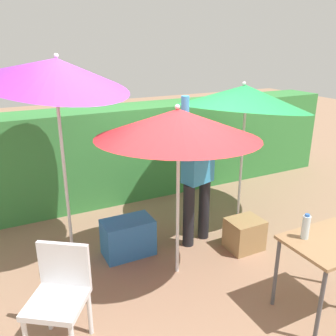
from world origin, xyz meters
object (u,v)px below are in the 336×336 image
object	(u,v)px
umbrella_yellow	(178,124)
bottle_water	(306,227)
chair_plastic	(60,292)
crate_cardboard	(244,234)
umbrella_orange	(245,97)
cooler_box	(128,237)
umbrella_rainbow	(56,72)
person_vendor	(198,173)
folding_table	(330,249)

from	to	relation	value
umbrella_yellow	bottle_water	world-z (taller)	umbrella_yellow
chair_plastic	bottle_water	size ratio (longest dim) A/B	3.71
crate_cardboard	bottle_water	distance (m)	1.28
umbrella_orange	crate_cardboard	world-z (taller)	umbrella_orange
chair_plastic	cooler_box	world-z (taller)	chair_plastic
umbrella_rainbow	person_vendor	size ratio (longest dim) A/B	1.31
umbrella_rainbow	crate_cardboard	xyz separation A→B (m)	(1.92, -0.82, -1.95)
cooler_box	crate_cardboard	size ratio (longest dim) A/B	1.42
cooler_box	umbrella_yellow	bearing A→B (deg)	-58.14
umbrella_rainbow	umbrella_orange	distance (m)	2.44
folding_table	umbrella_orange	bearing A→B (deg)	75.74
umbrella_yellow	cooler_box	xyz separation A→B (m)	(-0.35, 0.57, -1.46)
umbrella_rainbow	umbrella_orange	bearing A→B (deg)	-0.64
cooler_box	umbrella_rainbow	bearing A→B (deg)	153.70
umbrella_rainbow	cooler_box	distance (m)	2.03
umbrella_orange	folding_table	xyz separation A→B (m)	(-0.51, -1.99, -1.07)
folding_table	bottle_water	world-z (taller)	bottle_water
folding_table	crate_cardboard	bearing A→B (deg)	89.03
chair_plastic	folding_table	distance (m)	2.39
person_vendor	folding_table	xyz separation A→B (m)	(0.42, -1.62, -0.27)
folding_table	umbrella_yellow	bearing A→B (deg)	129.39
chair_plastic	cooler_box	distance (m)	1.44
umbrella_rainbow	umbrella_yellow	distance (m)	1.36
person_vendor	umbrella_rainbow	bearing A→B (deg)	164.81
umbrella_yellow	person_vendor	xyz separation A→B (m)	(0.53, 0.46, -0.75)
umbrella_orange	bottle_water	distance (m)	2.16
crate_cardboard	umbrella_orange	bearing A→B (deg)	58.40
umbrella_yellow	person_vendor	size ratio (longest dim) A/B	1.00
umbrella_rainbow	folding_table	distance (m)	3.14
umbrella_orange	chair_plastic	size ratio (longest dim) A/B	2.31
chair_plastic	cooler_box	xyz separation A→B (m)	(0.97, 1.02, -0.29)
umbrella_yellow	chair_plastic	size ratio (longest dim) A/B	2.11
person_vendor	cooler_box	world-z (taller)	person_vendor
umbrella_yellow	cooler_box	bearing A→B (deg)	121.86
umbrella_orange	chair_plastic	bearing A→B (deg)	-155.16
umbrella_rainbow	crate_cardboard	size ratio (longest dim) A/B	5.90
umbrella_yellow	bottle_water	size ratio (longest dim) A/B	7.84
umbrella_rainbow	umbrella_yellow	world-z (taller)	umbrella_rainbow
bottle_water	umbrella_rainbow	bearing A→B (deg)	132.16
chair_plastic	crate_cardboard	xyz separation A→B (m)	(2.29, 0.50, -0.32)
umbrella_rainbow	bottle_water	xyz separation A→B (m)	(1.71, -1.88, -1.27)
umbrella_yellow	umbrella_orange	bearing A→B (deg)	29.86
crate_cardboard	chair_plastic	bearing A→B (deg)	-167.78
umbrella_orange	cooler_box	world-z (taller)	umbrella_orange
bottle_water	umbrella_yellow	bearing A→B (deg)	126.64
cooler_box	bottle_water	xyz separation A→B (m)	(1.11, -1.59, 0.65)
umbrella_orange	chair_plastic	world-z (taller)	umbrella_orange
person_vendor	chair_plastic	xyz separation A→B (m)	(-1.85, -0.91, -0.42)
crate_cardboard	person_vendor	bearing A→B (deg)	136.80
umbrella_yellow	folding_table	world-z (taller)	umbrella_yellow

